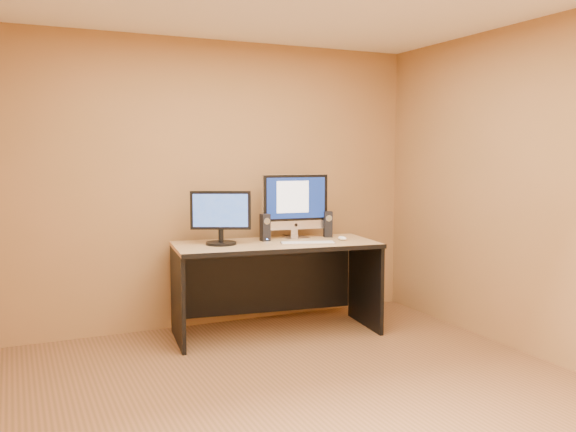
{
  "coord_description": "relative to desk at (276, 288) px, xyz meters",
  "views": [
    {
      "loc": [
        -1.68,
        -3.36,
        1.58
      ],
      "look_at": [
        0.47,
        1.35,
        1.05
      ],
      "focal_mm": 38.0,
      "sensor_mm": 36.0,
      "label": 1
    }
  ],
  "objects": [
    {
      "name": "second_monitor",
      "position": [
        -0.47,
        0.1,
        0.63
      ],
      "size": [
        0.58,
        0.46,
        0.46
      ],
      "primitive_type": null,
      "rotation": [
        0.0,
        0.0,
        -0.44
      ],
      "color": "black",
      "rests_on": "desk"
    },
    {
      "name": "walls",
      "position": [
        -0.4,
        -1.45,
        0.9
      ],
      "size": [
        4.0,
        4.0,
        2.6
      ],
      "primitive_type": null,
      "color": "olive",
      "rests_on": "ground"
    },
    {
      "name": "cable_b",
      "position": [
        0.25,
        0.3,
        0.41
      ],
      "size": [
        0.11,
        0.17,
        0.01
      ],
      "primitive_type": "cylinder",
      "rotation": [
        1.57,
        0.0,
        -0.54
      ],
      "color": "black",
      "rests_on": "desk"
    },
    {
      "name": "keyboard",
      "position": [
        0.22,
        -0.18,
        0.41
      ],
      "size": [
        0.49,
        0.26,
        0.02
      ],
      "primitive_type": "cube",
      "rotation": [
        0.0,
        0.0,
        -0.31
      ],
      "color": "silver",
      "rests_on": "desk"
    },
    {
      "name": "speaker_left",
      "position": [
        -0.04,
        0.15,
        0.52
      ],
      "size": [
        0.08,
        0.08,
        0.24
      ],
      "primitive_type": null,
      "rotation": [
        0.0,
        0.0,
        0.04
      ],
      "color": "black",
      "rests_on": "desk"
    },
    {
      "name": "desk",
      "position": [
        0.0,
        0.0,
        0.0
      ],
      "size": [
        1.82,
        0.96,
        0.81
      ],
      "primitive_type": null,
      "rotation": [
        0.0,
        0.0,
        -0.12
      ],
      "color": "tan",
      "rests_on": "ground"
    },
    {
      "name": "floor",
      "position": [
        -0.4,
        -1.45,
        -0.4
      ],
      "size": [
        4.0,
        4.0,
        0.0
      ],
      "primitive_type": "plane",
      "color": "brown",
      "rests_on": "ground"
    },
    {
      "name": "cable_a",
      "position": [
        0.26,
        0.31,
        0.41
      ],
      "size": [
        0.02,
        0.24,
        0.01
      ],
      "primitive_type": "cylinder",
      "rotation": [
        1.57,
        0.0,
        0.04
      ],
      "color": "black",
      "rests_on": "desk"
    },
    {
      "name": "mouse",
      "position": [
        0.6,
        -0.1,
        0.42
      ],
      "size": [
        0.07,
        0.11,
        0.04
      ],
      "primitive_type": "ellipsoid",
      "rotation": [
        0.0,
        0.0,
        0.02
      ],
      "color": "white",
      "rests_on": "desk"
    },
    {
      "name": "speaker_right",
      "position": [
        0.58,
        0.14,
        0.52
      ],
      "size": [
        0.09,
        0.09,
        0.24
      ],
      "primitive_type": null,
      "rotation": [
        0.0,
        0.0,
        -0.25
      ],
      "color": "black",
      "rests_on": "desk"
    },
    {
      "name": "imac",
      "position": [
        0.28,
        0.17,
        0.7
      ],
      "size": [
        0.64,
        0.29,
        0.6
      ],
      "primitive_type": null,
      "rotation": [
        0.0,
        0.0,
        -0.11
      ],
      "color": "silver",
      "rests_on": "desk"
    }
  ]
}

